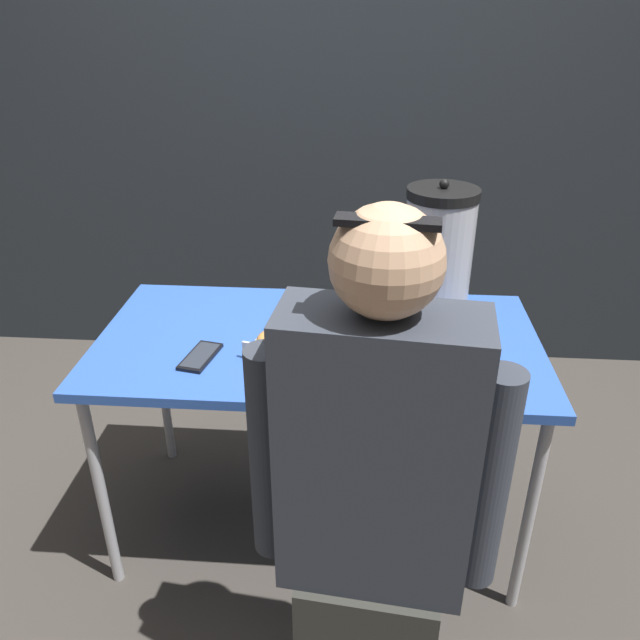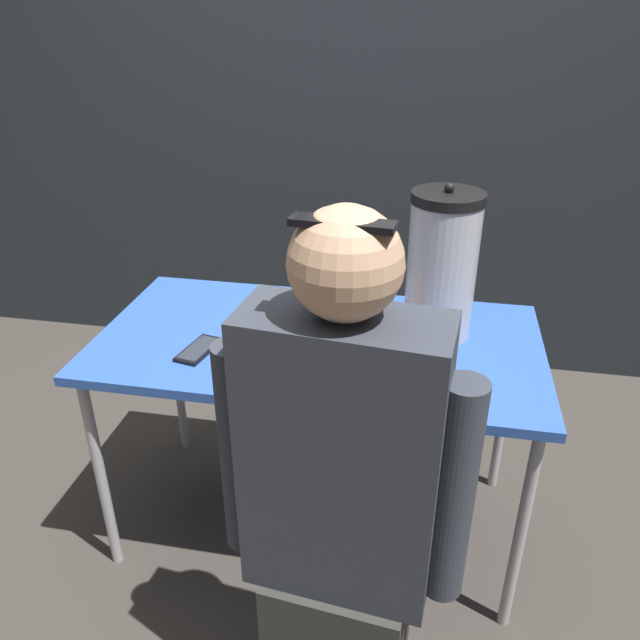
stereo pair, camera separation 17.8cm
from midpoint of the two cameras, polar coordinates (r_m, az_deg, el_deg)
ground_plane at (r=2.24m, az=2.23°, el=-17.77°), size 12.00×12.00×0.00m
back_wall at (r=2.79m, az=6.96°, el=24.08°), size 6.00×0.11×2.86m
folding_table at (r=1.83m, az=2.60°, el=-3.13°), size 1.28×0.67×0.71m
donut_box at (r=1.75m, az=2.97°, el=-2.05°), size 0.43×0.35×0.05m
coffee_urn at (r=1.80m, az=13.89°, el=4.80°), size 0.20×0.23×0.45m
cell_phone at (r=1.76m, az=-8.20°, el=-2.78°), size 0.10×0.16×0.01m
person_seated at (r=1.37m, az=5.80°, el=-17.68°), size 0.52×0.24×1.30m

